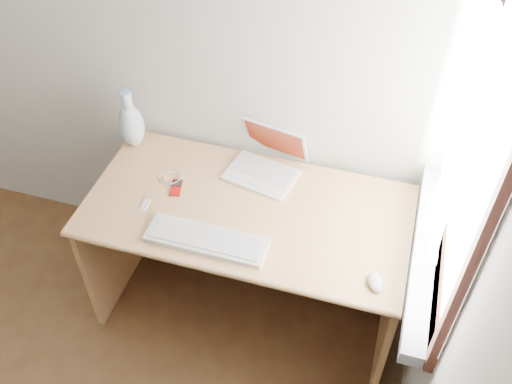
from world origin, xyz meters
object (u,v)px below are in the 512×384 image
(external_keyboard, at_px, (206,239))
(vase, at_px, (131,124))
(desk, at_px, (253,226))
(laptop, at_px, (264,163))

(external_keyboard, height_order, vase, vase)
(desk, relative_size, external_keyboard, 2.80)
(desk, xyz_separation_m, external_keyboard, (-0.10, -0.30, 0.22))
(laptop, height_order, vase, vase)
(external_keyboard, distance_m, vase, 0.71)
(laptop, height_order, external_keyboard, laptop)
(laptop, relative_size, external_keyboard, 0.69)
(desk, xyz_separation_m, laptop, (0.00, 0.16, 0.25))
(laptop, xyz_separation_m, vase, (-0.63, 0.00, 0.07))
(external_keyboard, bearing_deg, laptop, 77.89)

